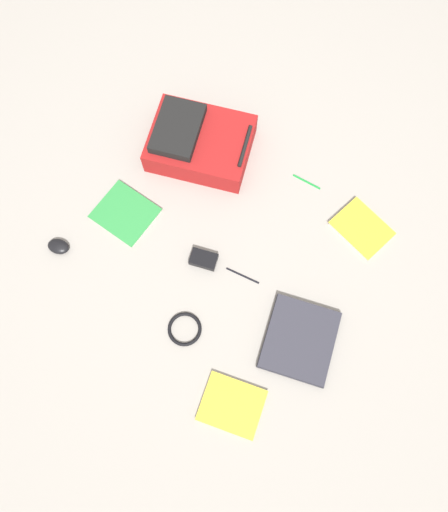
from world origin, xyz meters
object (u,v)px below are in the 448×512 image
(book_blue, at_px, (125,214))
(pen_black, at_px, (243,275))
(book_comic, at_px, (362,229))
(power_brick, at_px, (204,259))
(laptop, at_px, (300,340))
(book_red, at_px, (232,405))
(backpack, at_px, (198,142))
(pen_blue, at_px, (307,181))
(cable_coil, at_px, (185,329))
(computer_mouse, at_px, (58,246))

(book_blue, xyz_separation_m, pen_black, (-0.03, 0.57, -0.01))
(book_comic, bearing_deg, power_brick, -46.35)
(laptop, distance_m, book_red, 0.37)
(laptop, height_order, book_blue, laptop)
(backpack, height_order, pen_black, backpack)
(pen_black, bearing_deg, pen_blue, 178.19)
(book_blue, relative_size, pen_black, 1.70)
(laptop, xyz_separation_m, book_comic, (-0.55, -0.01, -0.00))
(book_comic, height_order, pen_black, book_comic)
(book_red, xyz_separation_m, pen_blue, (-0.98, -0.22, -0.00))
(book_red, height_order, pen_blue, book_red)
(book_blue, relative_size, cable_coil, 1.85)
(book_blue, distance_m, pen_blue, 0.80)
(book_blue, relative_size, book_red, 0.95)
(laptop, height_order, power_brick, power_brick)
(laptop, xyz_separation_m, cable_coil, (0.21, -0.41, -0.01))
(cable_coil, height_order, power_brick, power_brick)
(backpack, distance_m, laptop, 0.95)
(cable_coil, bearing_deg, book_blue, -119.73)
(laptop, distance_m, book_blue, 0.90)
(computer_mouse, height_order, power_brick, computer_mouse)
(book_blue, distance_m, power_brick, 0.40)
(laptop, bearing_deg, pen_black, -108.08)
(cable_coil, distance_m, pen_black, 0.32)
(pen_black, bearing_deg, book_blue, -86.54)
(book_red, relative_size, cable_coil, 1.95)
(book_red, distance_m, pen_black, 0.52)
(computer_mouse, bearing_deg, cable_coil, 75.55)
(book_blue, xyz_separation_m, computer_mouse, (0.27, -0.15, 0.01))
(book_blue, distance_m, book_red, 0.91)
(book_blue, relative_size, computer_mouse, 2.73)
(book_comic, height_order, power_brick, power_brick)
(computer_mouse, distance_m, pen_blue, 1.10)
(book_blue, xyz_separation_m, pen_blue, (-0.55, 0.59, -0.01))
(laptop, xyz_separation_m, power_brick, (-0.08, -0.50, 0.00))
(book_comic, xyz_separation_m, book_red, (0.90, -0.09, -0.00))
(pen_blue, bearing_deg, computer_mouse, -41.82)
(backpack, relative_size, book_red, 1.91)
(book_comic, relative_size, book_red, 1.01)
(computer_mouse, relative_size, pen_black, 0.62)
(backpack, bearing_deg, pen_blue, 103.76)
(backpack, distance_m, book_comic, 0.80)
(book_blue, height_order, cable_coil, book_blue)
(backpack, bearing_deg, pen_black, 50.02)
(backpack, xyz_separation_m, book_red, (0.86, 0.71, -0.06))
(book_blue, bearing_deg, book_comic, 118.10)
(book_comic, relative_size, computer_mouse, 2.90)
(pen_black, bearing_deg, computer_mouse, -66.93)
(computer_mouse, bearing_deg, book_red, 66.97)
(computer_mouse, relative_size, cable_coil, 0.68)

